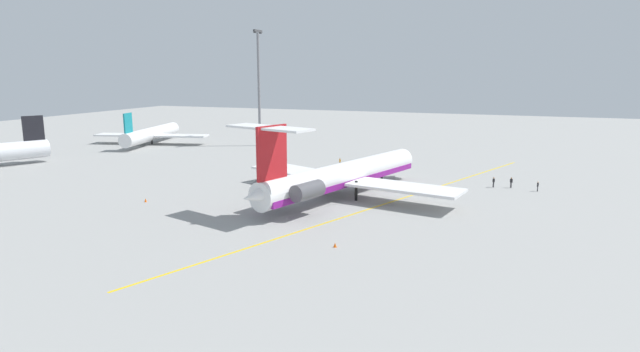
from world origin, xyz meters
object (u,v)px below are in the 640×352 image
(ground_crew_near_tail, at_px, (538,185))
(light_mast, at_px, (259,84))
(airliner_mid_right, at_px, (153,134))
(ground_crew_portside, at_px, (511,181))
(ground_crew_starboard, at_px, (494,181))
(safety_cone_nose, at_px, (335,245))
(safety_cone_wingtip, at_px, (146,200))
(main_jetliner, at_px, (339,176))
(ground_crew_near_nose, at_px, (340,161))

(ground_crew_near_tail, relative_size, light_mast, 0.06)
(airliner_mid_right, bearing_deg, ground_crew_portside, -118.26)
(ground_crew_starboard, bearing_deg, safety_cone_nose, -166.37)
(ground_crew_portside, relative_size, safety_cone_wingtip, 3.33)
(main_jetliner, bearing_deg, safety_cone_nose, -145.38)
(ground_crew_portside, xyz_separation_m, ground_crew_starboard, (-0.62, 2.81, -0.02))
(airliner_mid_right, distance_m, ground_crew_near_nose, 60.62)
(main_jetliner, relative_size, safety_cone_nose, 76.59)
(ground_crew_portside, bearing_deg, ground_crew_near_tail, 89.93)
(ground_crew_portside, distance_m, light_mast, 72.10)
(airliner_mid_right, relative_size, safety_cone_nose, 56.54)
(main_jetliner, height_order, ground_crew_portside, main_jetliner)
(ground_crew_near_nose, bearing_deg, ground_crew_starboard, 103.38)
(ground_crew_near_nose, height_order, safety_cone_wingtip, ground_crew_near_nose)
(ground_crew_starboard, bearing_deg, ground_crew_near_nose, 106.80)
(airliner_mid_right, distance_m, ground_crew_near_tail, 100.02)
(ground_crew_near_nose, bearing_deg, safety_cone_nose, 49.43)
(safety_cone_nose, distance_m, light_mast, 85.30)
(ground_crew_near_tail, bearing_deg, ground_crew_near_nose, -176.78)
(ground_crew_portside, bearing_deg, ground_crew_near_nose, -89.65)
(main_jetliner, bearing_deg, light_mast, 55.75)
(ground_crew_near_tail, relative_size, safety_cone_wingtip, 3.05)
(ground_crew_portside, distance_m, ground_crew_starboard, 2.88)
(ground_crew_starboard, relative_size, light_mast, 0.06)
(ground_crew_near_nose, relative_size, safety_cone_wingtip, 3.05)
(ground_crew_near_nose, relative_size, ground_crew_starboard, 0.93)
(main_jetliner, relative_size, ground_crew_near_tail, 25.12)
(ground_crew_portside, relative_size, safety_cone_nose, 3.33)
(ground_crew_near_nose, relative_size, safety_cone_nose, 3.05)
(ground_crew_portside, relative_size, light_mast, 0.06)
(safety_cone_nose, bearing_deg, light_mast, 32.90)
(main_jetliner, distance_m, ground_crew_starboard, 27.62)
(ground_crew_near_nose, xyz_separation_m, ground_crew_starboard, (-10.09, -30.99, 0.07))
(main_jetliner, distance_m, safety_cone_wingtip, 29.75)
(airliner_mid_right, relative_size, ground_crew_near_nose, 18.51)
(main_jetliner, height_order, ground_crew_near_tail, main_jetliner)
(main_jetliner, height_order, ground_crew_starboard, main_jetliner)
(airliner_mid_right, height_order, ground_crew_near_tail, airliner_mid_right)
(ground_crew_portside, height_order, light_mast, light_mast)
(main_jetliner, bearing_deg, ground_crew_near_tail, -44.94)
(safety_cone_nose, xyz_separation_m, light_mast, (70.37, 45.52, 15.86))
(ground_crew_near_nose, bearing_deg, airliner_mid_right, -72.62)
(safety_cone_nose, bearing_deg, ground_crew_near_tail, -29.93)
(ground_crew_near_tail, bearing_deg, ground_crew_starboard, -165.84)
(safety_cone_wingtip, bearing_deg, ground_crew_near_tail, -62.71)
(main_jetliner, relative_size, light_mast, 1.41)
(airliner_mid_right, height_order, ground_crew_near_nose, airliner_mid_right)
(main_jetliner, height_order, airliner_mid_right, main_jetliner)
(safety_cone_nose, height_order, safety_cone_wingtip, same)
(ground_crew_near_tail, xyz_separation_m, safety_cone_wingtip, (-28.75, 55.73, -0.79))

